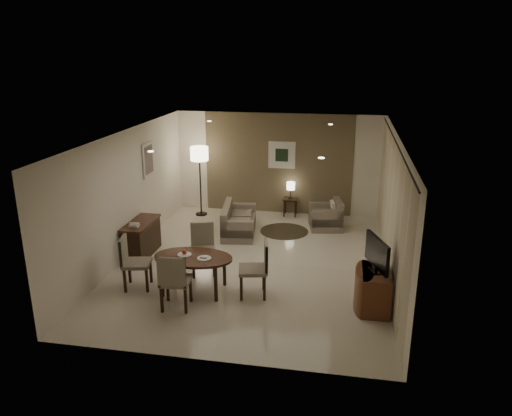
% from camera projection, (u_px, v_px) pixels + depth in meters
% --- Properties ---
extents(room_shell, '(5.50, 7.00, 2.70)m').
position_uv_depth(room_shell, '(258.00, 196.00, 10.46)').
color(room_shell, beige).
rests_on(room_shell, ground).
extents(taupe_accent, '(3.96, 0.03, 2.70)m').
position_uv_depth(taupe_accent, '(278.00, 164.00, 13.34)').
color(taupe_accent, brown).
rests_on(taupe_accent, wall_back).
extents(curtain_wall, '(0.08, 6.70, 2.58)m').
position_uv_depth(curtain_wall, '(390.00, 210.00, 9.63)').
color(curtain_wall, beige).
rests_on(curtain_wall, wall_right).
extents(curtain_rod, '(0.03, 6.80, 0.03)m').
position_uv_depth(curtain_rod, '(396.00, 143.00, 9.23)').
color(curtain_rod, black).
rests_on(curtain_rod, wall_right).
extents(art_back_frame, '(0.72, 0.03, 0.72)m').
position_uv_depth(art_back_frame, '(282.00, 155.00, 13.23)').
color(art_back_frame, silver).
rests_on(art_back_frame, wall_back).
extents(art_back_canvas, '(0.34, 0.01, 0.34)m').
position_uv_depth(art_back_canvas, '(282.00, 155.00, 13.21)').
color(art_back_canvas, black).
rests_on(art_back_canvas, wall_back).
extents(art_left_frame, '(0.03, 0.60, 0.80)m').
position_uv_depth(art_left_frame, '(148.00, 160.00, 11.52)').
color(art_left_frame, silver).
rests_on(art_left_frame, wall_left).
extents(art_left_canvas, '(0.01, 0.46, 0.64)m').
position_uv_depth(art_left_canvas, '(149.00, 160.00, 11.51)').
color(art_left_canvas, gray).
rests_on(art_left_canvas, wall_left).
extents(downlight_nl, '(0.10, 0.10, 0.01)m').
position_uv_depth(downlight_nl, '(151.00, 151.00, 8.23)').
color(downlight_nl, white).
rests_on(downlight_nl, ceiling).
extents(downlight_nr, '(0.10, 0.10, 0.01)m').
position_uv_depth(downlight_nr, '(321.00, 158.00, 7.75)').
color(downlight_nr, white).
rests_on(downlight_nr, ceiling).
extents(downlight_fl, '(0.10, 0.10, 0.01)m').
position_uv_depth(downlight_fl, '(209.00, 121.00, 11.60)').
color(downlight_fl, white).
rests_on(downlight_fl, ceiling).
extents(downlight_fr, '(0.10, 0.10, 0.01)m').
position_uv_depth(downlight_fr, '(331.00, 124.00, 11.12)').
color(downlight_fr, white).
rests_on(downlight_fr, ceiling).
extents(console_desk, '(0.48, 1.20, 0.75)m').
position_uv_depth(console_desk, '(142.00, 238.00, 10.81)').
color(console_desk, '#401E14').
rests_on(console_desk, floor).
extents(telephone, '(0.20, 0.14, 0.09)m').
position_uv_depth(telephone, '(134.00, 225.00, 10.40)').
color(telephone, white).
rests_on(telephone, console_desk).
extents(tv_cabinet, '(0.48, 0.90, 0.70)m').
position_uv_depth(tv_cabinet, '(375.00, 290.00, 8.57)').
color(tv_cabinet, brown).
rests_on(tv_cabinet, floor).
extents(flat_tv, '(0.36, 0.85, 0.60)m').
position_uv_depth(flat_tv, '(377.00, 254.00, 8.37)').
color(flat_tv, black).
rests_on(flat_tv, tv_cabinet).
extents(dining_table, '(1.46, 0.91, 0.68)m').
position_uv_depth(dining_table, '(194.00, 274.00, 9.20)').
color(dining_table, '#401E14').
rests_on(dining_table, floor).
extents(chair_near, '(0.55, 0.55, 1.03)m').
position_uv_depth(chair_near, '(176.00, 280.00, 8.56)').
color(chair_near, gray).
rests_on(chair_near, floor).
extents(chair_far, '(0.61, 0.61, 1.00)m').
position_uv_depth(chair_far, '(203.00, 250.00, 9.86)').
color(chair_far, gray).
rests_on(chair_far, floor).
extents(chair_left, '(0.58, 0.58, 1.01)m').
position_uv_depth(chair_left, '(137.00, 263.00, 9.28)').
color(chair_left, gray).
rests_on(chair_left, floor).
extents(chair_right, '(0.59, 0.59, 1.03)m').
position_uv_depth(chair_right, '(253.00, 269.00, 8.98)').
color(chair_right, gray).
rests_on(chair_right, floor).
extents(plate_a, '(0.26, 0.26, 0.02)m').
position_uv_depth(plate_a, '(185.00, 255.00, 9.17)').
color(plate_a, white).
rests_on(plate_a, dining_table).
extents(plate_b, '(0.26, 0.26, 0.02)m').
position_uv_depth(plate_b, '(204.00, 258.00, 9.00)').
color(plate_b, white).
rests_on(plate_b, dining_table).
extents(fruit_apple, '(0.09, 0.09, 0.09)m').
position_uv_depth(fruit_apple, '(184.00, 252.00, 9.15)').
color(fruit_apple, '#AB2D13').
rests_on(fruit_apple, plate_a).
extents(napkin, '(0.12, 0.08, 0.03)m').
position_uv_depth(napkin, '(204.00, 257.00, 9.00)').
color(napkin, white).
rests_on(napkin, plate_b).
extents(round_rug, '(1.18, 1.18, 0.01)m').
position_uv_depth(round_rug, '(284.00, 231.00, 12.29)').
color(round_rug, '#463927').
rests_on(round_rug, floor).
extents(sofa, '(1.58, 0.94, 0.70)m').
position_uv_depth(sofa, '(239.00, 220.00, 12.06)').
color(sofa, gray).
rests_on(sofa, floor).
extents(armchair, '(0.90, 0.93, 0.72)m').
position_uv_depth(armchair, '(326.00, 214.00, 12.41)').
color(armchair, gray).
rests_on(armchair, floor).
extents(side_table, '(0.37, 0.37, 0.47)m').
position_uv_depth(side_table, '(290.00, 207.00, 13.40)').
color(side_table, black).
rests_on(side_table, floor).
extents(table_lamp, '(0.22, 0.22, 0.50)m').
position_uv_depth(table_lamp, '(291.00, 189.00, 13.25)').
color(table_lamp, '#FFEAC1').
rests_on(table_lamp, side_table).
extents(floor_lamp, '(0.47, 0.47, 1.86)m').
position_uv_depth(floor_lamp, '(200.00, 181.00, 13.25)').
color(floor_lamp, '#FFE5B7').
rests_on(floor_lamp, floor).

